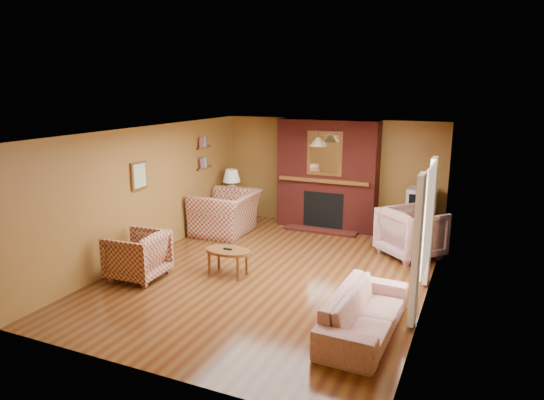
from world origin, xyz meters
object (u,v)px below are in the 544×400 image
at_px(plaid_loveseat, 226,213).
at_px(coffee_table, 228,253).
at_px(crt_tv, 422,201).
at_px(fireplace, 327,176).
at_px(table_lamp, 232,182).
at_px(plaid_armchair, 137,255).
at_px(floral_sofa, 364,312).
at_px(floral_armchair, 411,233).
at_px(side_table, 232,210).
at_px(tv_stand, 420,227).

bearing_deg(plaid_loveseat, coffee_table, 26.86).
bearing_deg(plaid_loveseat, crt_tv, 102.52).
xyz_separation_m(fireplace, table_lamp, (-2.10, -0.53, -0.22)).
distance_m(fireplace, plaid_armchair, 4.59).
distance_m(plaid_loveseat, coffee_table, 2.42).
xyz_separation_m(floral_sofa, crt_tv, (0.15, 4.20, 0.56)).
relative_size(floral_armchair, side_table, 1.69).
height_order(table_lamp, tv_stand, table_lamp).
bearing_deg(side_table, plaid_loveseat, -71.20).
bearing_deg(plaid_loveseat, plaid_armchair, -4.98).
distance_m(fireplace, floral_armchair, 2.45).
distance_m(floral_sofa, side_table, 5.55).
bearing_deg(side_table, plaid_armchair, -87.57).
relative_size(fireplace, coffee_table, 2.98).
bearing_deg(side_table, fireplace, 14.29).
height_order(side_table, crt_tv, crt_tv).
bearing_deg(floral_armchair, plaid_loveseat, 43.07).
relative_size(fireplace, crt_tv, 4.21).
bearing_deg(fireplace, side_table, -165.71).
bearing_deg(floral_sofa, tv_stand, 0.10).
bearing_deg(coffee_table, tv_stand, 49.72).
distance_m(plaid_loveseat, floral_sofa, 4.88).
xyz_separation_m(plaid_loveseat, tv_stand, (3.90, 1.08, -0.15)).
height_order(floral_armchair, side_table, floral_armchair).
distance_m(plaid_loveseat, plaid_armchair, 2.81).
bearing_deg(floral_sofa, crt_tv, 0.09).
bearing_deg(floral_armchair, coffee_table, 81.19).
height_order(floral_sofa, side_table, side_table).
distance_m(floral_armchair, table_lamp, 4.20).
height_order(plaid_armchair, floral_sofa, plaid_armchair).
distance_m(floral_sofa, crt_tv, 4.24).
bearing_deg(crt_tv, tv_stand, 90.00).
xyz_separation_m(plaid_loveseat, side_table, (-0.25, 0.73, -0.15)).
bearing_deg(side_table, crt_tv, 4.74).
xyz_separation_m(floral_sofa, side_table, (-4.00, 3.85, 0.02)).
bearing_deg(crt_tv, coffee_table, -130.33).
relative_size(side_table, tv_stand, 1.01).
height_order(plaid_loveseat, coffee_table, plaid_loveseat).
bearing_deg(crt_tv, fireplace, 174.70).
height_order(plaid_loveseat, tv_stand, plaid_loveseat).
relative_size(plaid_loveseat, floral_armchair, 1.37).
xyz_separation_m(side_table, crt_tv, (4.15, 0.34, 0.55)).
xyz_separation_m(floral_sofa, floral_armchair, (0.11, 3.19, 0.18)).
bearing_deg(floral_sofa, coffee_table, 70.37).
xyz_separation_m(fireplace, crt_tv, (2.05, -0.19, -0.34)).
bearing_deg(plaid_armchair, floral_sofa, 82.37).
height_order(plaid_armchair, crt_tv, crt_tv).
height_order(floral_armchair, table_lamp, table_lamp).
height_order(fireplace, floral_armchair, fireplace).
bearing_deg(coffee_table, table_lamp, 117.13).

